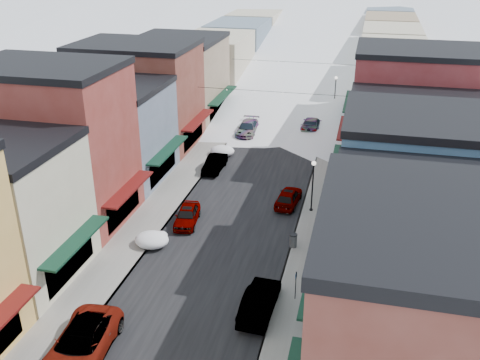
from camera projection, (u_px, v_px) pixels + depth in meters
The scene contains 32 objects.
road at pixel (297, 99), 75.49m from camera, with size 10.00×160.00×0.01m, color black.
sidewalk_left at pixel (252, 95), 76.86m from camera, with size 3.20×160.00×0.15m, color gray.
sidewalk_right at pixel (345, 101), 74.05m from camera, with size 3.20×160.00×0.15m, color gray.
curb_left at pixel (262, 96), 76.53m from camera, with size 0.10×160.00×0.15m, color slate.
curb_right at pixel (333, 101), 74.38m from camera, with size 0.10×160.00×0.15m, color slate.
bldg_l_brick_near at pixel (52, 145), 40.82m from camera, with size 12.30×8.20×12.50m.
bldg_l_grayblue at pixel (110, 131), 48.97m from camera, with size 11.30×9.20×9.00m.
bldg_l_brick_far at pixel (138, 95), 56.75m from camera, with size 13.30×9.20×11.00m.
bldg_l_tan at pixel (179, 78), 65.60m from camera, with size 11.30×11.20×10.00m.
bldg_r_green at pixel (424, 268), 28.19m from camera, with size 11.30×9.20×9.50m.
bldg_r_blue at pixel (416, 189), 35.96m from camera, with size 11.30×9.20×10.50m.
bldg_r_cream at pixel (414, 152), 44.14m from camera, with size 12.30×9.20×9.00m.
bldg_r_brick_far at pixel (416, 108), 51.49m from camera, with size 13.30×9.20×11.50m.
bldg_r_tan at pixel (401, 91), 60.98m from camera, with size 11.30×11.20×9.50m.
distant_blocks at pixel (316, 42), 94.22m from camera, with size 34.00×55.00×8.00m.
overhead_cables at pixel (285, 75), 61.86m from camera, with size 16.40×15.04×0.04m.
car_white_suv at pixel (81, 344), 28.52m from camera, with size 2.85×6.18×1.72m, color silver.
car_silver_sedan at pixel (187, 215), 42.16m from camera, with size 1.67×4.16×1.42m, color gray.
car_dark_hatch at pixel (215, 164), 51.83m from camera, with size 1.51×4.32×1.42m, color black.
car_silver_wagon at pixel (248, 128), 61.29m from camera, with size 2.16×5.32×1.54m, color gray.
car_green_sedan at pixel (260, 301), 32.02m from camera, with size 1.70×4.87×1.60m, color black.
car_gray_suv at pixel (288, 197), 45.12m from camera, with size 1.72×4.28×1.46m, color gray.
car_black_sedan at pixel (312, 124), 62.73m from camera, with size 2.19×5.38×1.56m, color black.
car_lane_silver at pixel (288, 93), 75.52m from camera, with size 1.83×4.56×1.55m, color #A4A7AC.
car_lane_white at pixel (317, 85), 79.81m from camera, with size 2.44×5.30×1.47m, color silver.
parking_sign at pixel (296, 283), 32.82m from camera, with size 0.07×0.27×1.99m.
trash_can at pixel (293, 240), 38.75m from camera, with size 0.59×0.59×1.00m.
streetlamp_near at pixel (313, 180), 43.02m from camera, with size 0.36×0.36×4.38m.
streetlamp_far at pixel (335, 90), 68.17m from camera, with size 0.39×0.39×4.64m.
snow_pile_near at pixel (97, 326), 30.36m from camera, with size 2.60×2.80×1.10m.
snow_pile_mid at pixel (153, 239), 39.15m from camera, with size 2.51×2.75×1.06m.
snow_pile_far at pixel (223, 151), 55.55m from camera, with size 2.52×2.75×1.06m.
Camera 1 is at (9.26, -13.39, 20.61)m, focal length 40.00 mm.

